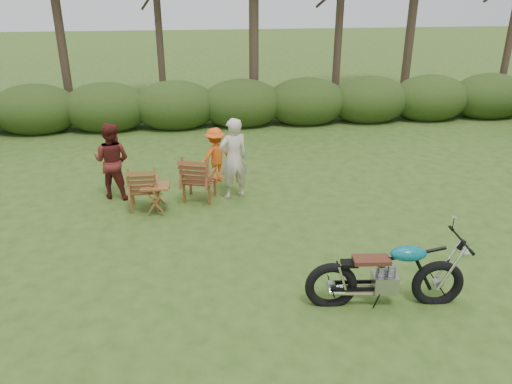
{
  "coord_description": "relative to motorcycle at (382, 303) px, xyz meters",
  "views": [
    {
      "loc": [
        -1.43,
        -5.89,
        4.15
      ],
      "look_at": [
        -0.49,
        1.61,
        0.9
      ],
      "focal_mm": 35.0,
      "sensor_mm": 36.0,
      "label": 1
    }
  ],
  "objects": [
    {
      "name": "ground",
      "position": [
        -1.03,
        0.4,
        0.0
      ],
      "size": [
        80.0,
        80.0,
        0.0
      ],
      "primitive_type": "plane",
      "color": "#2C4617",
      "rests_on": "ground"
    },
    {
      "name": "motorcycle",
      "position": [
        0.0,
        0.0,
        0.0
      ],
      "size": [
        2.12,
        0.96,
        1.17
      ],
      "primitive_type": null,
      "rotation": [
        0.0,
        0.0,
        -0.09
      ],
      "color": "#0EA4B8",
      "rests_on": "ground"
    },
    {
      "name": "lawn_chair_right",
      "position": [
        -2.43,
        3.86,
        0.0
      ],
      "size": [
        0.82,
        0.82,
        0.96
      ],
      "primitive_type": null,
      "rotation": [
        0.0,
        0.0,
        2.84
      ],
      "color": "#5F2E17",
      "rests_on": "ground"
    },
    {
      "name": "lawn_chair_left",
      "position": [
        -3.5,
        3.59,
        0.0
      ],
      "size": [
        0.63,
        0.63,
        0.9
      ],
      "primitive_type": null,
      "rotation": [
        0.0,
        0.0,
        3.16
      ],
      "color": "brown",
      "rests_on": "ground"
    },
    {
      "name": "side_table",
      "position": [
        -3.27,
        3.35,
        0.28
      ],
      "size": [
        0.56,
        0.47,
        0.56
      ],
      "primitive_type": null,
      "rotation": [
        0.0,
        0.0,
        -0.03
      ],
      "color": "brown",
      "rests_on": "ground"
    },
    {
      "name": "cup",
      "position": [
        -3.31,
        3.33,
        0.6
      ],
      "size": [
        0.13,
        0.13,
        0.09
      ],
      "primitive_type": "imported",
      "rotation": [
        0.0,
        0.0,
        0.19
      ],
      "color": "beige",
      "rests_on": "side_table"
    },
    {
      "name": "adult_a",
      "position": [
        -1.73,
        3.89,
        0.0
      ],
      "size": [
        0.71,
        0.58,
        1.67
      ],
      "primitive_type": "imported",
      "rotation": [
        0.0,
        0.0,
        3.48
      ],
      "color": "beige",
      "rests_on": "ground"
    },
    {
      "name": "adult_b",
      "position": [
        -4.15,
        4.23,
        0.0
      ],
      "size": [
        0.9,
        0.79,
        1.56
      ],
      "primitive_type": "imported",
      "rotation": [
        0.0,
        0.0,
        2.83
      ],
      "color": "#5A1C19",
      "rests_on": "ground"
    },
    {
      "name": "child",
      "position": [
        -2.05,
        4.82,
        0.0
      ],
      "size": [
        0.9,
        0.8,
        1.22
      ],
      "primitive_type": "imported",
      "rotation": [
        0.0,
        0.0,
        3.71
      ],
      "color": "#EC5616",
      "rests_on": "ground"
    }
  ]
}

